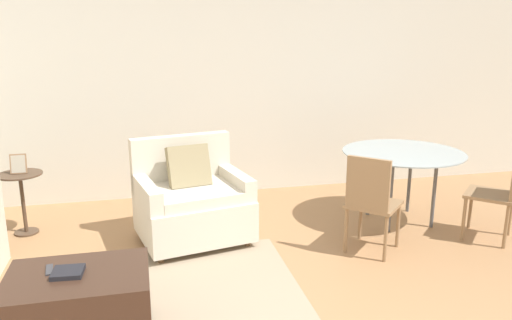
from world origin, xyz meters
TOP-DOWN VIEW (x-y plane):
  - wall_back at (0.00, 3.38)m, footprint 12.00×0.06m
  - area_rug at (-0.92, 0.94)m, footprint 2.27×1.73m
  - armchair at (-0.50, 1.99)m, footprint 1.12×0.99m
  - ottoman at (-1.36, 0.55)m, footprint 0.88×0.62m
  - book_stack at (-1.41, 0.55)m, footprint 0.20×0.19m
  - tv_remote_primary at (-1.53, 0.64)m, footprint 0.06×0.15m
  - side_table at (-2.08, 2.50)m, footprint 0.41×0.41m
  - picture_frame at (-2.08, 2.50)m, footprint 0.15×0.07m
  - dining_table at (1.65, 1.97)m, footprint 1.22×1.22m
  - dining_chair_near_left at (1.00, 1.32)m, footprint 0.59×0.59m
  - dining_chair_near_right at (2.31, 1.32)m, footprint 0.59×0.59m

SIDE VIEW (x-z plane):
  - area_rug at x=-0.92m, z-range 0.00..0.01m
  - ottoman at x=-1.36m, z-range 0.02..0.48m
  - armchair at x=-0.50m, z-range -0.11..0.85m
  - side_table at x=-2.08m, z-range 0.12..0.73m
  - tv_remote_primary at x=-1.53m, z-range 0.46..0.47m
  - book_stack at x=-1.41m, z-range 0.46..0.49m
  - dining_chair_near_left at x=1.00m, z-range 0.07..0.97m
  - dining_chair_near_right at x=2.31m, z-range 0.07..0.97m
  - dining_table at x=1.65m, z-range 0.30..1.04m
  - picture_frame at x=-2.08m, z-range 0.61..0.80m
  - wall_back at x=0.00m, z-range 0.00..2.75m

